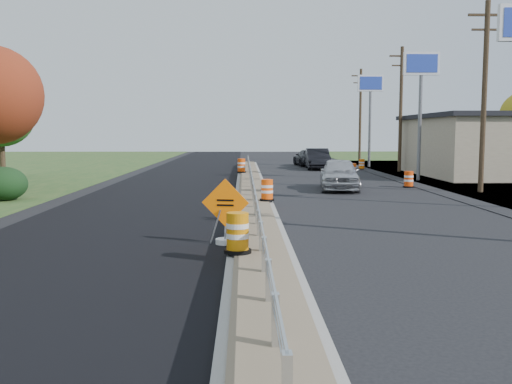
{
  "coord_description": "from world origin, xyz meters",
  "views": [
    {
      "loc": [
        -0.41,
        -19.21,
        3.01
      ],
      "look_at": [
        -0.01,
        -0.99,
        1.1
      ],
      "focal_mm": 40.0,
      "sensor_mm": 36.0,
      "label": 1
    }
  ],
  "objects_px": {
    "barrel_median_far": "(241,166)",
    "barrel_shoulder_far": "(362,165)",
    "barrel_median_near": "(238,234)",
    "car_dark_far": "(308,158)",
    "barrel_shoulder_mid": "(353,170)",
    "car_dark_mid": "(317,159)",
    "barrel_median_mid": "(267,191)",
    "barrel_shoulder_near": "(409,180)",
    "caution_sign": "(225,228)",
    "car_silver": "(339,174)"
  },
  "relations": [
    {
      "from": "barrel_shoulder_mid",
      "to": "barrel_median_far",
      "type": "bearing_deg",
      "value": 173.11
    },
    {
      "from": "barrel_shoulder_mid",
      "to": "car_dark_mid",
      "type": "height_order",
      "value": "car_dark_mid"
    },
    {
      "from": "barrel_median_mid",
      "to": "barrel_shoulder_mid",
      "type": "relative_size",
      "value": 0.95
    },
    {
      "from": "barrel_median_near",
      "to": "car_dark_mid",
      "type": "height_order",
      "value": "car_dark_mid"
    },
    {
      "from": "barrel_shoulder_mid",
      "to": "car_dark_mid",
      "type": "xyz_separation_m",
      "value": [
        -1.33,
        8.23,
        0.41
      ]
    },
    {
      "from": "barrel_median_near",
      "to": "car_dark_far",
      "type": "bearing_deg",
      "value": 81.12
    },
    {
      "from": "car_silver",
      "to": "car_dark_mid",
      "type": "height_order",
      "value": "car_dark_mid"
    },
    {
      "from": "car_silver",
      "to": "barrel_shoulder_mid",
      "type": "bearing_deg",
      "value": 81.54
    },
    {
      "from": "car_dark_mid",
      "to": "barrel_shoulder_near",
      "type": "bearing_deg",
      "value": -76.91
    },
    {
      "from": "barrel_shoulder_mid",
      "to": "barrel_median_near",
      "type": "bearing_deg",
      "value": -106.52
    },
    {
      "from": "barrel_median_mid",
      "to": "barrel_median_far",
      "type": "distance_m",
      "value": 16.32
    },
    {
      "from": "barrel_median_near",
      "to": "barrel_median_far",
      "type": "height_order",
      "value": "barrel_median_far"
    },
    {
      "from": "car_silver",
      "to": "car_dark_far",
      "type": "distance_m",
      "value": 21.46
    },
    {
      "from": "car_dark_far",
      "to": "barrel_shoulder_mid",
      "type": "bearing_deg",
      "value": 92.08
    },
    {
      "from": "barrel_median_far",
      "to": "car_silver",
      "type": "relative_size",
      "value": 0.2
    },
    {
      "from": "caution_sign",
      "to": "barrel_shoulder_near",
      "type": "relative_size",
      "value": 1.99
    },
    {
      "from": "caution_sign",
      "to": "car_dark_mid",
      "type": "xyz_separation_m",
      "value": [
        6.57,
        31.51,
        0.39
      ]
    },
    {
      "from": "barrel_median_far",
      "to": "barrel_shoulder_mid",
      "type": "xyz_separation_m",
      "value": [
        7.55,
        -0.91,
        -0.26
      ]
    },
    {
      "from": "barrel_shoulder_near",
      "to": "barrel_median_near",
      "type": "bearing_deg",
      "value": -117.18
    },
    {
      "from": "barrel_median_far",
      "to": "car_dark_mid",
      "type": "relative_size",
      "value": 0.19
    },
    {
      "from": "barrel_median_near",
      "to": "car_dark_far",
      "type": "distance_m",
      "value": 38.66
    },
    {
      "from": "barrel_median_far",
      "to": "car_dark_far",
      "type": "bearing_deg",
      "value": 63.23
    },
    {
      "from": "car_dark_mid",
      "to": "car_silver",
      "type": "bearing_deg",
      "value": -91.09
    },
    {
      "from": "barrel_shoulder_far",
      "to": "car_dark_mid",
      "type": "bearing_deg",
      "value": 169.94
    },
    {
      "from": "barrel_median_mid",
      "to": "barrel_shoulder_near",
      "type": "xyz_separation_m",
      "value": [
        8.1,
        7.83,
        -0.22
      ]
    },
    {
      "from": "barrel_shoulder_far",
      "to": "car_dark_mid",
      "type": "relative_size",
      "value": 0.17
    },
    {
      "from": "barrel_median_near",
      "to": "barrel_median_mid",
      "type": "height_order",
      "value": "barrel_median_near"
    },
    {
      "from": "barrel_median_far",
      "to": "car_dark_mid",
      "type": "distance_m",
      "value": 9.61
    },
    {
      "from": "barrel_median_mid",
      "to": "barrel_shoulder_far",
      "type": "distance_m",
      "value": 24.55
    },
    {
      "from": "barrel_median_mid",
      "to": "barrel_shoulder_far",
      "type": "bearing_deg",
      "value": 69.37
    },
    {
      "from": "barrel_shoulder_near",
      "to": "caution_sign",
      "type": "bearing_deg",
      "value": -121.24
    },
    {
      "from": "barrel_shoulder_mid",
      "to": "barrel_shoulder_far",
      "type": "relative_size",
      "value": 1.08
    },
    {
      "from": "barrel_median_mid",
      "to": "barrel_shoulder_near",
      "type": "bearing_deg",
      "value": 44.04
    },
    {
      "from": "barrel_median_near",
      "to": "barrel_median_far",
      "type": "xyz_separation_m",
      "value": [
        0.0,
        26.36,
        0.01
      ]
    },
    {
      "from": "barrel_median_far",
      "to": "barrel_shoulder_far",
      "type": "distance_m",
      "value": 11.83
    },
    {
      "from": "car_dark_far",
      "to": "barrel_median_near",
      "type": "bearing_deg",
      "value": 76.13
    },
    {
      "from": "barrel_median_near",
      "to": "barrel_shoulder_mid",
      "type": "distance_m",
      "value": 26.55
    },
    {
      "from": "barrel_median_far",
      "to": "barrel_shoulder_far",
      "type": "height_order",
      "value": "barrel_median_far"
    },
    {
      "from": "barrel_median_far",
      "to": "car_dark_mid",
      "type": "xyz_separation_m",
      "value": [
        6.22,
        7.32,
        0.15
      ]
    },
    {
      "from": "barrel_shoulder_near",
      "to": "car_dark_far",
      "type": "relative_size",
      "value": 0.18
    },
    {
      "from": "barrel_median_near",
      "to": "car_silver",
      "type": "distance_m",
      "value": 17.54
    },
    {
      "from": "barrel_median_far",
      "to": "barrel_shoulder_far",
      "type": "bearing_deg",
      "value": 34.48
    },
    {
      "from": "barrel_median_far",
      "to": "car_dark_far",
      "type": "height_order",
      "value": "car_dark_far"
    },
    {
      "from": "barrel_median_far",
      "to": "barrel_median_near",
      "type": "bearing_deg",
      "value": -90.0
    },
    {
      "from": "barrel_median_far",
      "to": "car_silver",
      "type": "distance_m",
      "value": 10.92
    },
    {
      "from": "barrel_median_near",
      "to": "barrel_shoulder_near",
      "type": "bearing_deg",
      "value": 62.82
    },
    {
      "from": "barrel_median_far",
      "to": "car_silver",
      "type": "xyz_separation_m",
      "value": [
        5.19,
        -9.61,
        0.14
      ]
    },
    {
      "from": "car_dark_mid",
      "to": "car_dark_far",
      "type": "bearing_deg",
      "value": 95.63
    },
    {
      "from": "caution_sign",
      "to": "barrel_median_far",
      "type": "xyz_separation_m",
      "value": [
        0.35,
        24.19,
        0.24
      ]
    },
    {
      "from": "barrel_median_near",
      "to": "car_dark_mid",
      "type": "bearing_deg",
      "value": 79.53
    }
  ]
}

